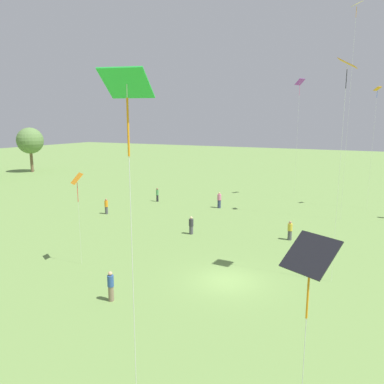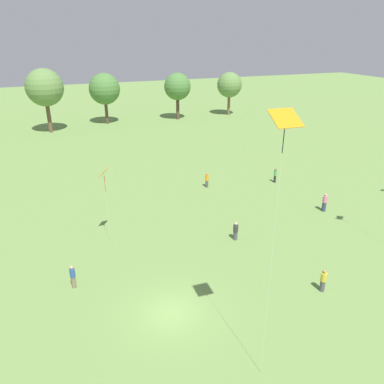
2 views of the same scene
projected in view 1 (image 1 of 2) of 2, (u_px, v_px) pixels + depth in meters
ground_plane at (227, 281)px, 23.95m from camera, size 240.00×240.00×0.00m
tree_5 at (30, 141)px, 74.20m from camera, size 5.16×5.16×8.84m
person_0 at (157, 195)px, 47.46m from camera, size 0.38×0.38×1.73m
person_3 at (111, 286)px, 21.14m from camera, size 0.43×0.43×1.77m
person_6 at (219, 200)px, 43.93m from camera, size 0.60×0.60×1.87m
person_7 at (106, 206)px, 41.07m from camera, size 0.49×0.49×1.73m
person_8 at (191, 225)px, 33.74m from camera, size 0.59×0.59×1.64m
person_9 at (290, 231)px, 32.08m from camera, size 0.43×0.43×1.68m
kite_0 at (377, 97)px, 41.42m from camera, size 0.95×0.92×13.81m
kite_1 at (309, 272)px, 6.23m from camera, size 0.91×0.99×8.18m
kite_3 at (355, 23)px, 35.23m from camera, size 1.07×1.05×21.05m
kite_5 at (347, 71)px, 21.43m from camera, size 1.17×1.05×13.60m
kite_6 at (77, 181)px, 25.65m from camera, size 1.05×1.16×6.56m
kite_8 at (300, 86)px, 47.47m from camera, size 1.36×1.26×15.33m
kite_9 at (128, 117)px, 6.17m from camera, size 0.83×0.91×10.89m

